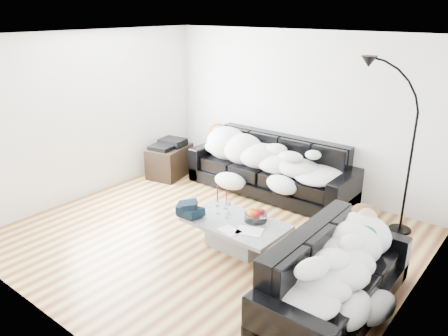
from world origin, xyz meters
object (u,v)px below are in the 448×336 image
Objects in this scene: wine_glass_c at (227,211)px; shoes at (289,290)px; wine_glass_a at (229,207)px; candle_right at (227,198)px; candle_left at (217,195)px; sofa_back at (271,166)px; sofa_right at (336,275)px; floor_lamp at (410,161)px; sleeper_right at (338,255)px; stereo at (169,143)px; wine_glass_b at (218,208)px; fruit_bowl at (256,214)px; coffee_table at (236,234)px; av_cabinet at (170,161)px; sleeper_back at (269,155)px.

wine_glass_c is 1.33m from shoes.
candle_right reaches higher than wine_glass_a.
wine_glass_c is 0.70× the size of candle_left.
wine_glass_c is at bearing -74.58° from sofa_back.
sofa_right is 0.98× the size of floor_lamp.
sleeper_right reaches higher than shoes.
candle_right is at bearing 140.23° from shoes.
candle_right is at bearing -33.15° from stereo.
stereo reaches higher than wine_glass_b.
fruit_bowl is at bearing -13.38° from candle_right.
sofa_back is 10.81× the size of candle_left.
stereo is at bearing 154.86° from candle_right.
candle_right reaches higher than shoes.
coffee_table is at bearing -3.95° from wine_glass_c.
sofa_right is at bearing -15.21° from wine_glass_a.
shoes is (1.69, -2.21, -0.41)m from sofa_back.
sleeper_right is 2.18m from floor_lamp.
av_cabinet is (-1.85, -0.50, -0.18)m from sofa_back.
av_cabinet is 1.81× the size of stereo.
stereo is at bearing 152.82° from wine_glass_a.
sleeper_back is 14.20× the size of wine_glass_b.
stereo reaches higher than wine_glass_c.
av_cabinet is at bearing -166.19° from sleeper_back.
sofa_right reaches higher than fruit_bowl.
sleeper_right is 1.62m from coffee_table.
coffee_table is at bearing -35.47° from stereo.
candle_left is (-0.70, 0.09, 0.04)m from fruit_bowl.
fruit_bowl is 2.91m from stereo.
stereo reaches higher than shoes.
wine_glass_c is (-1.67, 0.36, -0.17)m from sleeper_right.
wine_glass_a reaches higher than av_cabinet.
av_cabinet is 4.10m from floor_lamp.
wine_glass_a is at bearing -24.41° from candle_left.
sofa_right is 2.12m from candle_left.
shoes is at bearing 97.67° from sleeper_right.
wine_glass_a is 0.26m from candle_right.
coffee_table is (-1.52, 0.35, -0.44)m from sleeper_right.
fruit_bowl reaches higher than av_cabinet.
sleeper_back is at bearing 117.78° from fruit_bowl.
sofa_back reaches higher than av_cabinet.
coffee_table reaches higher than shoes.
sleeper_right is at bearing -30.28° from stereo.
shoes is 1.02× the size of stereo.
sofa_back is at bearing 105.42° from wine_glass_c.
stereo is (-2.10, 0.99, 0.13)m from candle_right.
fruit_bowl is at bearing 43.41° from coffee_table.
wine_glass_a is 0.43× the size of stereo.
candle_right is at bearing 128.70° from wine_glass_c.
wine_glass_c is 2.68m from stereo.
stereo is at bearing 149.87° from wine_glass_b.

